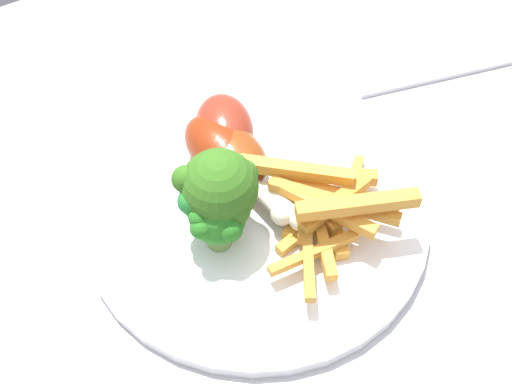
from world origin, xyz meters
TOP-DOWN VIEW (x-y plane):
  - dining_table at (0.00, 0.00)m, footprint 0.92×0.69m
  - dinner_plate at (0.03, 0.06)m, footprint 0.29×0.29m
  - broccoli_floret_front at (0.08, 0.07)m, footprint 0.05×0.05m
  - broccoli_floret_middle at (0.07, 0.06)m, footprint 0.06×0.06m
  - broccoli_floret_back at (0.08, 0.06)m, footprint 0.05×0.04m
  - carrot_fries_pile at (-0.01, 0.10)m, footprint 0.14×0.13m
  - chicken_drumstick_near at (0.02, -0.01)m, footprint 0.08×0.13m
  - chicken_drumstick_far at (0.03, 0.00)m, footprint 0.06×0.14m
  - chicken_drumstick_extra at (0.03, 0.01)m, footprint 0.07×0.14m
  - fork at (-0.22, 0.01)m, footprint 0.19×0.06m

SIDE VIEW (x-z plane):
  - dining_table at x=0.00m, z-range 0.24..0.99m
  - fork at x=-0.22m, z-range 0.75..0.76m
  - dinner_plate at x=0.03m, z-range 0.75..0.76m
  - chicken_drumstick_extra at x=0.03m, z-range 0.76..0.81m
  - carrot_fries_pile at x=-0.01m, z-range 0.76..0.81m
  - chicken_drumstick_far at x=0.03m, z-range 0.76..0.81m
  - chicken_drumstick_near at x=0.02m, z-range 0.76..0.81m
  - broccoli_floret_front at x=0.08m, z-range 0.77..0.83m
  - broccoli_floret_back at x=0.08m, z-range 0.78..0.84m
  - broccoli_floret_middle at x=0.07m, z-range 0.77..0.86m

